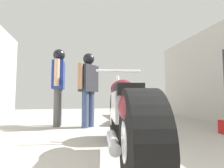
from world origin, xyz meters
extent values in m
plane|color=#A8A399|center=(0.00, 3.24, 0.00)|extent=(15.56, 15.56, 0.00)
cylinder|color=black|center=(-0.17, 2.73, 0.35)|extent=(0.31, 0.72, 0.69)
cylinder|color=silver|center=(-0.17, 2.73, 0.35)|extent=(0.26, 0.29, 0.26)
cylinder|color=black|center=(-0.40, 1.18, 0.35)|extent=(0.31, 0.72, 0.69)
cylinder|color=silver|center=(-0.40, 1.18, 0.35)|extent=(0.26, 0.29, 0.26)
cube|color=silver|center=(-0.28, 1.96, 0.54)|extent=(0.36, 0.72, 0.30)
ellipsoid|color=#5B0F19|center=(-0.25, 2.19, 0.73)|extent=(0.36, 0.60, 0.24)
cube|color=black|center=(-0.31, 1.76, 0.70)|extent=(0.31, 0.55, 0.11)
ellipsoid|color=#5B0F19|center=(-0.39, 1.24, 0.56)|extent=(0.35, 0.51, 0.26)
cylinder|color=silver|center=(-0.18, 2.69, 0.67)|extent=(0.09, 0.28, 0.63)
cylinder|color=silver|center=(-0.18, 2.65, 1.04)|extent=(0.67, 0.14, 0.04)
cylinder|color=silver|center=(-0.48, 1.66, 0.24)|extent=(0.18, 0.60, 0.10)
cylinder|color=black|center=(0.93, 5.23, 0.26)|extent=(0.43, 0.56, 0.53)
cylinder|color=silver|center=(0.93, 5.23, 0.26)|extent=(0.28, 0.28, 0.20)
cylinder|color=black|center=(0.38, 4.17, 0.26)|extent=(0.43, 0.56, 0.53)
cylinder|color=silver|center=(0.38, 4.17, 0.26)|extent=(0.28, 0.28, 0.20)
cube|color=silver|center=(0.65, 4.70, 0.41)|extent=(0.42, 0.56, 0.23)
ellipsoid|color=#1E4728|center=(0.74, 4.86, 0.56)|extent=(0.39, 0.48, 0.18)
cube|color=black|center=(0.59, 4.57, 0.54)|extent=(0.34, 0.44, 0.08)
ellipsoid|color=#1E4728|center=(0.40, 4.20, 0.43)|extent=(0.36, 0.42, 0.20)
cylinder|color=silver|center=(0.91, 5.20, 0.51)|extent=(0.13, 0.20, 0.48)
cylinder|color=silver|center=(0.90, 5.17, 0.79)|extent=(0.47, 0.26, 0.03)
cylinder|color=silver|center=(0.44, 4.53, 0.19)|extent=(0.28, 0.44, 0.07)
cylinder|color=#384766|center=(-0.60, 3.93, 0.38)|extent=(0.21, 0.21, 0.77)
cylinder|color=#384766|center=(-0.46, 4.06, 0.38)|extent=(0.21, 0.21, 0.77)
cube|color=#2D2D33|center=(-0.53, 4.00, 1.06)|extent=(0.46, 0.46, 0.59)
cylinder|color=#9E7051|center=(-0.72, 3.81, 1.09)|extent=(0.15, 0.15, 0.54)
cylinder|color=#9E7051|center=(-0.34, 4.18, 1.09)|extent=(0.15, 0.15, 0.54)
sphere|color=black|center=(-0.53, 4.00, 1.49)|extent=(0.21, 0.21, 0.21)
sphere|color=black|center=(-0.53, 4.00, 1.50)|extent=(0.25, 0.25, 0.25)
cylinder|color=#4C4C4C|center=(-1.20, 4.21, 0.42)|extent=(0.17, 0.17, 0.84)
cylinder|color=#4C4C4C|center=(-1.19, 4.42, 0.42)|extent=(0.17, 0.17, 0.84)
cube|color=navy|center=(-1.19, 4.32, 1.16)|extent=(0.27, 0.47, 0.64)
cylinder|color=tan|center=(-1.21, 4.03, 1.18)|extent=(0.12, 0.12, 0.59)
cylinder|color=tan|center=(-1.18, 4.61, 1.18)|extent=(0.12, 0.12, 0.59)
sphere|color=black|center=(-1.19, 4.32, 1.62)|extent=(0.23, 0.23, 0.23)
sphere|color=black|center=(-1.19, 4.32, 1.63)|extent=(0.27, 0.27, 0.27)
camera|label=1|loc=(-0.82, 0.07, 0.62)|focal=28.50mm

